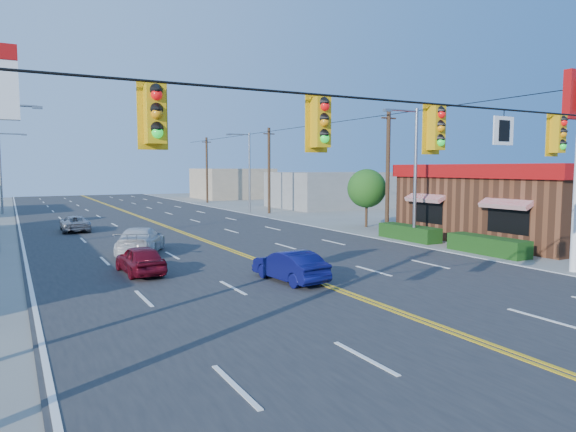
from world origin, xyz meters
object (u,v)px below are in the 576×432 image
signal_span (467,151)px  car_blue (290,267)px  car_white (141,242)px  car_silver (75,224)px  car_magenta (140,261)px  kfc (540,200)px

signal_span → car_blue: bearing=95.2°
signal_span → car_white: (-4.38, 17.32, -4.19)m
car_silver → car_magenta: bearing=94.3°
signal_span → car_silver: signal_span is taller
car_magenta → car_white: car_white is taller
signal_span → kfc: (20.02, 12.00, -2.51)m
car_blue → kfc: bearing=-175.0°
signal_span → car_magenta: 14.09m
car_magenta → car_silver: bearing=-90.0°
signal_span → car_magenta: bearing=114.4°
car_magenta → car_blue: size_ratio=0.97×
car_magenta → car_blue: (4.81, -4.22, 0.00)m
car_magenta → car_blue: 6.40m
kfc → car_white: kfc is taller
car_silver → kfc: bearing=148.7°
kfc → car_white: (-24.40, 5.32, -1.69)m
kfc → car_white: size_ratio=3.41×
signal_span → car_blue: (-0.73, 8.01, -4.28)m
car_blue → car_white: size_ratio=0.77×
car_blue → car_white: bearing=-74.5°
kfc → car_silver: 31.45m
car_magenta → car_white: 5.23m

